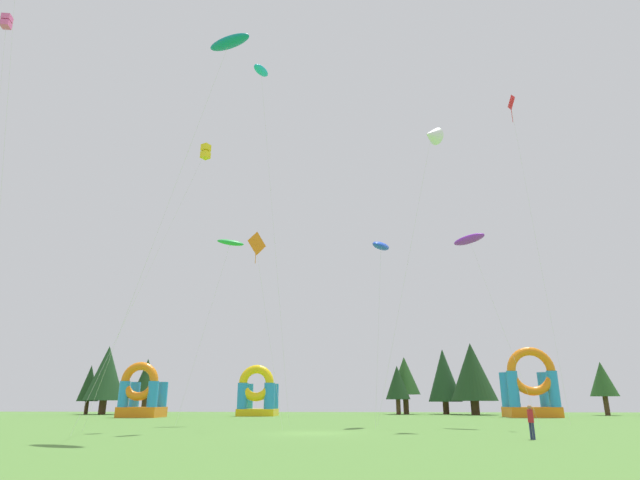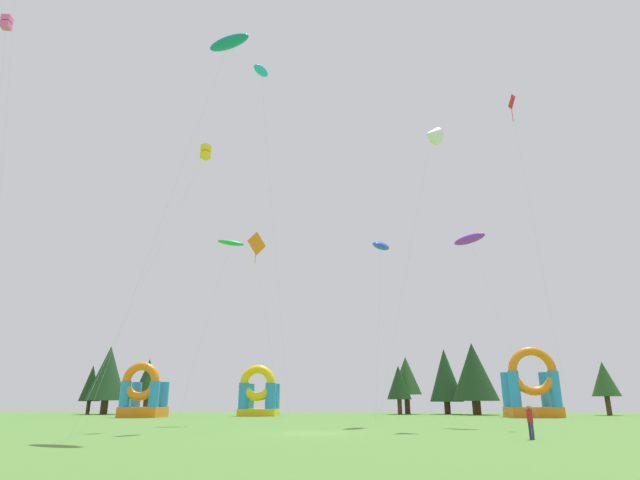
% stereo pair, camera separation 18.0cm
% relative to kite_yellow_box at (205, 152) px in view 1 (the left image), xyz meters
% --- Properties ---
extents(ground_plane, '(120.00, 120.00, 0.00)m').
position_rel_kite_yellow_box_xyz_m(ground_plane, '(8.52, -3.88, -19.69)').
color(ground_plane, '#548438').
extents(kite_yellow_box, '(4.19, 7.44, 20.34)m').
position_rel_kite_yellow_box_xyz_m(kite_yellow_box, '(0.00, 0.00, 0.00)').
color(kite_yellow_box, yellow).
rests_on(kite_yellow_box, ground_plane).
extents(kite_green_parafoil, '(4.43, 1.57, 14.97)m').
position_rel_kite_yellow_box_xyz_m(kite_green_parafoil, '(0.66, 6.58, -5.15)').
color(kite_green_parafoil, green).
rests_on(kite_green_parafoil, ground_plane).
extents(kite_purple_parafoil, '(4.34, 3.59, 14.43)m').
position_rel_kite_yellow_box_xyz_m(kite_purple_parafoil, '(20.19, 4.96, -5.77)').
color(kite_purple_parafoil, purple).
rests_on(kite_purple_parafoil, ground_plane).
extents(kite_white_delta, '(5.64, 6.18, 22.14)m').
position_rel_kite_yellow_box_xyz_m(kite_white_delta, '(17.24, 1.54, 1.67)').
color(kite_white_delta, white).
rests_on(kite_white_delta, ground_plane).
extents(kite_blue_parafoil, '(2.12, 4.38, 14.22)m').
position_rel_kite_yellow_box_xyz_m(kite_blue_parafoil, '(13.24, 5.03, -6.16)').
color(kite_blue_parafoil, blue).
rests_on(kite_blue_parafoil, ground_plane).
extents(kite_teal_parafoil, '(10.46, 5.67, 24.59)m').
position_rel_kite_yellow_box_xyz_m(kite_teal_parafoil, '(3.22, -6.77, 4.37)').
color(kite_teal_parafoil, '#0C7F7A').
rests_on(kite_teal_parafoil, ground_plane).
extents(kite_cyan_parafoil, '(2.77, 6.89, 27.60)m').
position_rel_kite_yellow_box_xyz_m(kite_cyan_parafoil, '(3.92, 0.56, 7.35)').
color(kite_cyan_parafoil, '#19B7CC').
rests_on(kite_cyan_parafoil, ground_plane).
extents(kite_red_diamond, '(2.93, 3.97, 26.79)m').
position_rel_kite_yellow_box_xyz_m(kite_red_diamond, '(24.74, 5.24, 6.29)').
color(kite_red_diamond, red).
rests_on(kite_red_diamond, ground_plane).
extents(kite_orange_diamond, '(2.62, 1.12, 12.78)m').
position_rel_kite_yellow_box_xyz_m(kite_orange_diamond, '(4.17, -0.38, -7.58)').
color(kite_orange_diamond, orange).
rests_on(kite_orange_diamond, ground_plane).
extents(kite_pink_box, '(1.18, 5.23, 24.88)m').
position_rel_kite_yellow_box_xyz_m(kite_pink_box, '(-10.41, -9.14, 4.56)').
color(kite_pink_box, '#EA599E').
rests_on(kite_pink_box, ground_plane).
extents(person_midfield, '(0.37, 0.37, 1.56)m').
position_rel_kite_yellow_box_xyz_m(person_midfield, '(19.26, -8.08, -18.76)').
color(person_midfield, navy).
rests_on(person_midfield, ground_plane).
extents(inflatable_orange_dome, '(4.56, 4.60, 6.01)m').
position_rel_kite_yellow_box_xyz_m(inflatable_orange_dome, '(-1.07, 31.17, -17.43)').
color(inflatable_orange_dome, yellow).
rests_on(inflatable_orange_dome, ground_plane).
extents(inflatable_blue_arch, '(4.42, 4.08, 5.96)m').
position_rel_kite_yellow_box_xyz_m(inflatable_blue_arch, '(-13.01, 24.48, -17.53)').
color(inflatable_blue_arch, orange).
rests_on(inflatable_blue_arch, ground_plane).
extents(inflatable_yellow_castle, '(5.55, 4.21, 7.62)m').
position_rel_kite_yellow_box_xyz_m(inflatable_yellow_castle, '(30.75, 27.47, -16.83)').
color(inflatable_yellow_castle, orange).
rests_on(inflatable_yellow_castle, ground_plane).
extents(tree_row_0, '(2.85, 2.85, 6.59)m').
position_rel_kite_yellow_box_xyz_m(tree_row_0, '(-26.03, 37.71, -15.57)').
color(tree_row_0, '#4C331E').
rests_on(tree_row_0, ground_plane).
extents(tree_row_1, '(5.33, 5.33, 9.18)m').
position_rel_kite_yellow_box_xyz_m(tree_row_1, '(-23.56, 37.29, -14.22)').
color(tree_row_1, '#4C331E').
rests_on(tree_row_1, ground_plane).
extents(tree_row_2, '(3.63, 3.63, 7.40)m').
position_rel_kite_yellow_box_xyz_m(tree_row_2, '(-17.92, 37.64, -14.96)').
color(tree_row_2, '#4C331E').
rests_on(tree_row_2, ground_plane).
extents(tree_row_3, '(3.36, 3.36, 6.47)m').
position_rel_kite_yellow_box_xyz_m(tree_row_3, '(16.80, 39.88, -15.51)').
color(tree_row_3, '#4C331E').
rests_on(tree_row_3, ground_plane).
extents(tree_row_4, '(4.19, 4.19, 7.79)m').
position_rel_kite_yellow_box_xyz_m(tree_row_4, '(18.00, 41.51, -14.54)').
color(tree_row_4, '#4C331E').
rests_on(tree_row_4, ground_plane).
extents(tree_row_5, '(4.65, 4.65, 8.91)m').
position_rel_kite_yellow_box_xyz_m(tree_row_5, '(23.54, 41.92, -14.44)').
color(tree_row_5, '#4C331E').
rests_on(tree_row_5, ground_plane).
extents(tree_row_6, '(6.12, 6.12, 9.36)m').
position_rel_kite_yellow_box_xyz_m(tree_row_6, '(26.79, 38.38, -14.16)').
color(tree_row_6, '#4C331E').
rests_on(tree_row_6, ground_plane).
extents(tree_row_7, '(3.47, 3.47, 6.66)m').
position_rel_kite_yellow_box_xyz_m(tree_row_7, '(42.96, 36.80, -15.25)').
color(tree_row_7, '#4C331E').
rests_on(tree_row_7, ground_plane).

